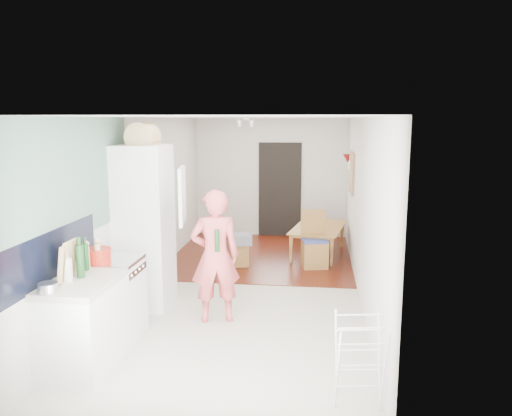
% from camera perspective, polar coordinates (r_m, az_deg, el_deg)
% --- Properties ---
extents(room_shell, '(3.20, 7.00, 2.50)m').
position_cam_1_polar(room_shell, '(7.15, -0.95, 0.25)').
color(room_shell, silver).
rests_on(room_shell, ground).
extents(floor, '(3.20, 7.00, 0.01)m').
position_cam_1_polar(floor, '(7.46, -0.93, -9.26)').
color(floor, beige).
rests_on(floor, ground).
extents(wood_floor_overlay, '(3.20, 3.30, 0.01)m').
position_cam_1_polar(wood_floor_overlay, '(9.21, 0.68, -5.44)').
color(wood_floor_overlay, '#601609').
rests_on(wood_floor_overlay, room_shell).
extents(sage_wall_panel, '(0.02, 3.00, 1.30)m').
position_cam_1_polar(sage_wall_panel, '(5.63, -20.21, 3.15)').
color(sage_wall_panel, '#547761').
rests_on(sage_wall_panel, room_shell).
extents(tile_splashback, '(0.02, 1.90, 0.50)m').
position_cam_1_polar(tile_splashback, '(5.28, -22.41, -5.17)').
color(tile_splashback, black).
rests_on(tile_splashback, room_shell).
extents(doorway_recess, '(0.90, 0.04, 2.00)m').
position_cam_1_polar(doorway_recess, '(10.58, 2.75, 2.07)').
color(doorway_recess, black).
rests_on(doorway_recess, room_shell).
extents(base_cabinet, '(0.60, 0.90, 0.86)m').
position_cam_1_polar(base_cabinet, '(5.38, -19.17, -12.79)').
color(base_cabinet, white).
rests_on(base_cabinet, room_shell).
extents(worktop, '(0.62, 0.92, 0.06)m').
position_cam_1_polar(worktop, '(5.22, -19.47, -8.12)').
color(worktop, beige).
rests_on(worktop, room_shell).
extents(range_cooker, '(0.60, 0.60, 0.88)m').
position_cam_1_polar(range_cooker, '(6.01, -16.00, -10.08)').
color(range_cooker, white).
rests_on(range_cooker, room_shell).
extents(cooker_top, '(0.60, 0.60, 0.04)m').
position_cam_1_polar(cooker_top, '(5.87, -16.22, -5.85)').
color(cooker_top, silver).
rests_on(cooker_top, room_shell).
extents(fridge_housing, '(0.66, 0.66, 2.15)m').
position_cam_1_polar(fridge_housing, '(6.74, -12.66, -2.12)').
color(fridge_housing, white).
rests_on(fridge_housing, room_shell).
extents(fridge_door, '(0.14, 0.56, 0.70)m').
position_cam_1_polar(fridge_door, '(6.19, -8.43, 1.42)').
color(fridge_door, white).
rests_on(fridge_door, room_shell).
extents(fridge_interior, '(0.02, 0.52, 0.66)m').
position_cam_1_polar(fridge_interior, '(6.56, -10.27, 1.85)').
color(fridge_interior, white).
rests_on(fridge_interior, room_shell).
extents(pinboard, '(0.03, 0.90, 0.70)m').
position_cam_1_polar(pinboard, '(8.94, 10.88, 3.98)').
color(pinboard, tan).
rests_on(pinboard, room_shell).
extents(pinboard_frame, '(0.00, 0.94, 0.74)m').
position_cam_1_polar(pinboard_frame, '(8.94, 10.78, 3.99)').
color(pinboard_frame, olive).
rests_on(pinboard_frame, room_shell).
extents(wall_sconce, '(0.18, 0.18, 0.16)m').
position_cam_1_polar(wall_sconce, '(9.57, 10.43, 5.59)').
color(wall_sconce, maroon).
rests_on(wall_sconce, room_shell).
extents(person, '(0.82, 0.66, 1.95)m').
position_cam_1_polar(person, '(6.09, -4.71, -4.17)').
color(person, '#E75A5F').
rests_on(person, floor).
extents(dining_table, '(0.94, 1.40, 0.46)m').
position_cam_1_polar(dining_table, '(9.26, 7.29, -4.02)').
color(dining_table, olive).
rests_on(dining_table, floor).
extents(dining_chair, '(0.48, 0.48, 0.96)m').
position_cam_1_polar(dining_chair, '(8.44, 6.72, -3.62)').
color(dining_chair, olive).
rests_on(dining_chair, floor).
extents(stool, '(0.37, 0.37, 0.39)m').
position_cam_1_polar(stool, '(8.55, -1.92, -5.35)').
color(stool, olive).
rests_on(stool, floor).
extents(grey_drape, '(0.44, 0.44, 0.17)m').
position_cam_1_polar(grey_drape, '(8.45, -1.80, -3.56)').
color(grey_drape, slate).
rests_on(grey_drape, stool).
extents(drying_rack, '(0.45, 0.42, 0.78)m').
position_cam_1_polar(drying_rack, '(4.63, 11.72, -16.82)').
color(drying_rack, white).
rests_on(drying_rack, floor).
extents(bread_bin, '(0.46, 0.45, 0.20)m').
position_cam_1_polar(bread_bin, '(6.59, -12.79, 7.94)').
color(bread_bin, tan).
rests_on(bread_bin, fridge_housing).
extents(red_casserole, '(0.34, 0.34, 0.16)m').
position_cam_1_polar(red_casserole, '(5.74, -17.58, -5.22)').
color(red_casserole, red).
rests_on(red_casserole, cooker_top).
extents(steel_pan, '(0.22, 0.22, 0.09)m').
position_cam_1_polar(steel_pan, '(4.95, -22.67, -8.41)').
color(steel_pan, silver).
rests_on(steel_pan, worktop).
extents(held_bottle, '(0.06, 0.06, 0.26)m').
position_cam_1_polar(held_bottle, '(5.91, -4.47, -3.73)').
color(held_bottle, '#17431B').
rests_on(held_bottle, person).
extents(bottle_a, '(0.09, 0.09, 0.33)m').
position_cam_1_polar(bottle_a, '(5.26, -19.47, -5.77)').
color(bottle_a, '#17431B').
rests_on(bottle_a, worktop).
extents(bottle_b, '(0.07, 0.07, 0.28)m').
position_cam_1_polar(bottle_b, '(5.50, -18.89, -5.31)').
color(bottle_b, '#17431B').
rests_on(bottle_b, worktop).
extents(bottle_c, '(0.11, 0.11, 0.24)m').
position_cam_1_polar(bottle_c, '(5.17, -20.76, -6.65)').
color(bottle_c, beige).
rests_on(bottle_c, worktop).
extents(pepper_mill_front, '(0.07, 0.07, 0.24)m').
position_cam_1_polar(pepper_mill_front, '(5.65, -17.64, -5.07)').
color(pepper_mill_front, tan).
rests_on(pepper_mill_front, worktop).
extents(pepper_mill_back, '(0.07, 0.07, 0.23)m').
position_cam_1_polar(pepper_mill_back, '(5.56, -18.79, -5.40)').
color(pepper_mill_back, tan).
rests_on(pepper_mill_back, worktop).
extents(chopping_boards, '(0.10, 0.30, 0.40)m').
position_cam_1_polar(chopping_boards, '(5.18, -20.62, -5.66)').
color(chopping_boards, tan).
rests_on(chopping_boards, worktop).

